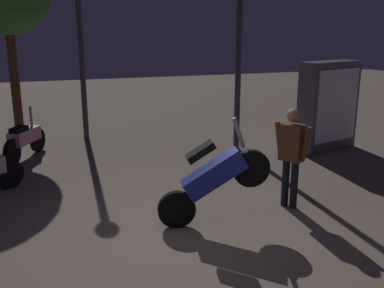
{
  "coord_description": "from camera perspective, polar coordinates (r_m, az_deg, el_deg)",
  "views": [
    {
      "loc": [
        -1.78,
        -5.47,
        2.87
      ],
      "look_at": [
        0.47,
        1.19,
        1.0
      ],
      "focal_mm": 41.32,
      "sensor_mm": 36.0,
      "label": 1
    }
  ],
  "objects": [
    {
      "name": "streetlamp_far",
      "position": [
        10.48,
        6.21,
        17.82
      ],
      "size": [
        0.36,
        0.36,
        5.44
      ],
      "color": "#38383D",
      "rests_on": "ground_plane"
    },
    {
      "name": "ground_plane",
      "position": [
        6.42,
        -0.58,
        -11.63
      ],
      "size": [
        40.0,
        40.0,
        0.0
      ],
      "primitive_type": "plane",
      "color": "#756656"
    },
    {
      "name": "motorcycle_pink_parked_right",
      "position": [
        10.55,
        -20.78,
        0.59
      ],
      "size": [
        0.86,
        1.51,
        1.11
      ],
      "rotation": [
        0.0,
        0.0,
        1.08
      ],
      "color": "black",
      "rests_on": "ground_plane"
    },
    {
      "name": "person_rider_beside",
      "position": [
        7.22,
        12.75,
        -0.71
      ],
      "size": [
        0.4,
        0.62,
        1.64
      ],
      "rotation": [
        0.0,
        0.0,
        3.65
      ],
      "color": "black",
      "rests_on": "ground_plane"
    },
    {
      "name": "motorcycle_blue_foreground",
      "position": [
        6.45,
        2.81,
        -4.36
      ],
      "size": [
        1.65,
        0.47,
        1.63
      ],
      "rotation": [
        0.0,
        0.0,
        -0.18
      ],
      "color": "black",
      "rests_on": "ground_plane"
    },
    {
      "name": "streetlamp_near",
      "position": [
        11.69,
        -14.29,
        14.26
      ],
      "size": [
        0.36,
        0.36,
        4.38
      ],
      "color": "#38383D",
      "rests_on": "ground_plane"
    },
    {
      "name": "kiosk_billboard",
      "position": [
        10.99,
        17.2,
        4.72
      ],
      "size": [
        1.68,
        0.91,
        2.1
      ],
      "rotation": [
        0.0,
        0.0,
        3.41
      ],
      "color": "#595960",
      "rests_on": "ground_plane"
    }
  ]
}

